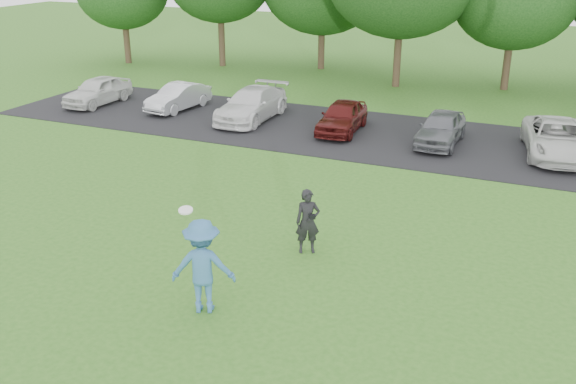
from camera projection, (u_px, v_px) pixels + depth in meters
ground at (218, 314)px, 12.59m from camera, size 100.00×100.00×0.00m
parking_lot at (390, 137)px, 23.67m from camera, size 32.00×6.50×0.03m
frisbee_player at (203, 266)px, 12.39m from camera, size 1.43×1.13×2.24m
camera_bystander at (308, 221)px, 14.80m from camera, size 0.67×0.60×1.55m
parked_cars at (438, 126)px, 22.82m from camera, size 28.01×4.82×1.26m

